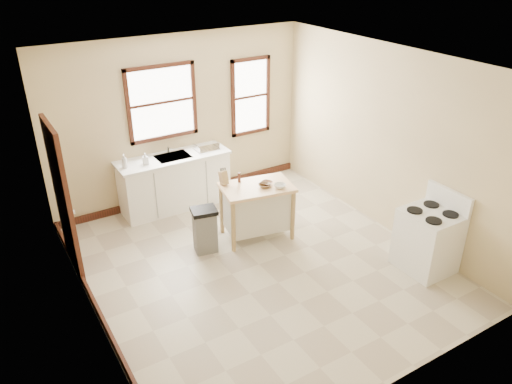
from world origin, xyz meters
The scene contains 23 objects.
floor centered at (0.00, 0.00, 0.00)m, with size 5.00×5.00×0.00m, color #C1B599.
ceiling centered at (0.00, 0.00, 2.80)m, with size 5.00×5.00×0.00m, color white.
wall_back centered at (0.00, 2.50, 1.40)m, with size 4.50×0.04×2.80m, color tan.
wall_left centered at (-2.25, 0.00, 1.40)m, with size 0.04×5.00×2.80m, color tan.
wall_right centered at (2.25, 0.00, 1.40)m, with size 0.04×5.00×2.80m, color tan.
window_main centered at (-0.30, 2.48, 1.75)m, with size 1.17×0.06×1.22m, color black, non-canonical shape.
window_side centered at (1.35, 2.48, 1.60)m, with size 0.77×0.06×1.37m, color black, non-canonical shape.
door_left centered at (-2.21, 1.30, 1.05)m, with size 0.06×0.90×2.10m, color black.
baseboard_back centered at (0.00, 2.47, 0.06)m, with size 4.50×0.04×0.12m, color black.
baseboard_left centered at (-2.22, 0.00, 0.06)m, with size 0.04×5.00×0.12m, color black.
sink_counter centered at (-0.30, 2.20, 0.46)m, with size 1.86×0.62×0.92m, color white, non-canonical shape.
faucet centered at (-0.30, 2.38, 1.03)m, with size 0.03×0.03×0.22m, color silver.
soap_bottle_a centered at (-1.11, 2.16, 1.03)m, with size 0.09×0.09×0.23m, color #B2B2B2.
soap_bottle_b centered at (-0.78, 2.13, 1.01)m, with size 0.08×0.09×0.19m, color #B2B2B2.
dish_rack centered at (0.30, 2.18, 0.97)m, with size 0.39×0.29×0.10m, color silver, non-canonical shape.
kitchen_island centered at (0.38, 0.68, 0.42)m, with size 1.04×0.66×0.85m, color #ECBB8B, non-canonical shape.
knife_block centered at (-0.01, 0.98, 0.95)m, with size 0.10×0.10×0.20m, color #DEB374, non-canonical shape.
pepper_grinder centered at (0.22, 0.92, 0.92)m, with size 0.04×0.04×0.15m, color #3C1B10.
bowl_a centered at (0.46, 0.59, 0.87)m, with size 0.18×0.18×0.04m, color brown.
bowl_b centered at (0.53, 0.65, 0.87)m, with size 0.17×0.17×0.04m, color brown.
bowl_c centered at (0.63, 0.45, 0.88)m, with size 0.18×0.18×0.05m, color silver.
trash_bin centered at (-0.48, 0.72, 0.34)m, with size 0.35×0.30×0.69m, color slate, non-canonical shape.
gas_stove centered at (1.92, -1.24, 0.57)m, with size 0.70×0.70×1.13m, color white, non-canonical shape.
Camera 1 is at (-3.05, -4.91, 4.10)m, focal length 35.00 mm.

